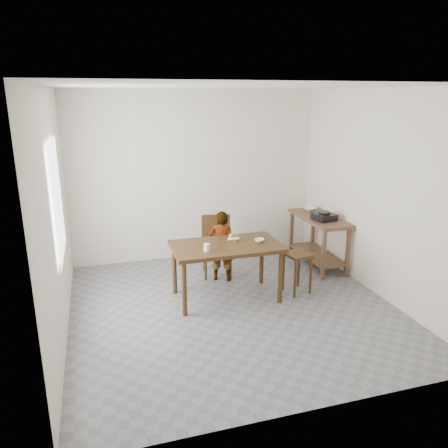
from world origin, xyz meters
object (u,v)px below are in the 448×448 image
object	(u,v)px
child	(221,246)
dining_chair	(217,247)
stool	(297,272)
prep_counter	(318,241)
dining_table	(226,271)

from	to	relation	value
child	dining_chair	world-z (taller)	child
child	stool	bearing A→B (deg)	164.48
child	dining_chair	distance (m)	0.22
dining_chair	stool	distance (m)	1.26
child	dining_chair	size ratio (longest dim) A/B	1.18
prep_counter	dining_chair	size ratio (longest dim) A/B	1.36
dining_table	dining_chair	distance (m)	0.80
dining_chair	child	bearing A→B (deg)	-76.49
child	stool	xyz separation A→B (m)	(0.87, -0.68, -0.24)
stool	dining_table	bearing A→B (deg)	174.15
dining_table	child	distance (m)	0.61
stool	child	bearing A→B (deg)	141.95
prep_counter	child	distance (m)	1.62
prep_counter	dining_chair	distance (m)	1.63
dining_table	dining_chair	xyz separation A→B (m)	(0.10, 0.79, 0.07)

